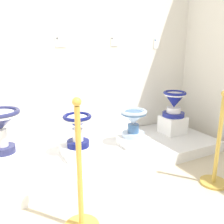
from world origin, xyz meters
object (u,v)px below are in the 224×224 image
Objects in this scene: antique_toilet_tall_cobalt at (0,122)px; antique_toilet_leftmost at (77,126)px; plinth_block_pale_glazed at (133,140)px; antique_toilet_pale_glazed at (133,120)px; antique_toilet_broad_patterned at (174,102)px; stanchion_post_near_left at (80,195)px; info_placard_third at (114,41)px; plinth_block_tall_cobalt at (5,162)px; plinth_block_leftmost at (78,150)px; stanchion_post_near_right at (216,160)px; info_placard_fourth at (157,43)px; info_placard_second at (61,42)px; plinth_block_broad_patterned at (173,125)px.

antique_toilet_leftmost is at bearing 2.56° from antique_toilet_tall_cobalt.
plinth_block_pale_glazed is 0.97× the size of antique_toilet_pale_glazed.
stanchion_post_near_left reaches higher than antique_toilet_broad_patterned.
info_placard_third is at bearing 146.69° from antique_toilet_broad_patterned.
plinth_block_tall_cobalt is at bearing -159.68° from info_placard_third.
antique_toilet_pale_glazed is at bearing -2.81° from plinth_block_leftmost.
stanchion_post_near_left reaches higher than stanchion_post_near_right.
antique_toilet_leftmost is 0.36× the size of stanchion_post_near_left.
antique_toilet_broad_patterned is (1.47, 0.06, 0.11)m from antique_toilet_leftmost.
antique_toilet_tall_cobalt is at bearing -177.44° from plinth_block_leftmost.
antique_toilet_leftmost is 1.82m from info_placard_fourth.
info_placard_second is at bearing 124.76° from stanchion_post_near_right.
plinth_block_leftmost is 1.99m from info_placard_fourth.
stanchion_post_near_right is (-0.39, -1.07, 0.01)m from plinth_block_broad_patterned.
antique_toilet_tall_cobalt is (0.00, 0.00, 0.42)m from plinth_block_tall_cobalt.
antique_toilet_leftmost is 0.39× the size of stanchion_post_near_right.
plinth_block_leftmost is 3.07× the size of info_placard_third.
plinth_block_leftmost is 1.55m from info_placard_third.
info_placard_fourth is (0.75, 0.57, 1.22)m from plinth_block_pale_glazed.
plinth_block_pale_glazed is 0.94× the size of antique_toilet_broad_patterned.
info_placard_third is at bearing 35.27° from plinth_block_leftmost.
info_placard_third reaches higher than plinth_block_leftmost.
antique_toilet_leftmost reaches higher than plinth_block_broad_patterned.
stanchion_post_near_left is (-1.81, -1.51, -1.11)m from info_placard_fourth.
plinth_block_pale_glazed is at bearing -2.81° from plinth_block_leftmost.
info_placard_second is at bearing 180.00° from info_placard_fourth.
plinth_block_pale_glazed is at bearing 41.48° from stanchion_post_near_left.
info_placard_second is 1.91m from stanchion_post_near_left.
stanchion_post_near_left reaches higher than plinth_block_leftmost.
stanchion_post_near_right is at bearing -77.94° from info_placard_third.
plinth_block_leftmost is (0.78, 0.03, -0.05)m from plinth_block_tall_cobalt.
plinth_block_tall_cobalt is 0.94× the size of antique_toilet_broad_patterned.
info_placard_third is 0.12× the size of stanchion_post_near_left.
info_placard_second is 0.13× the size of stanchion_post_near_left.
stanchion_post_near_right is at bearing -109.77° from antique_toilet_broad_patterned.
stanchion_post_near_right is (0.36, -0.98, 0.08)m from plinth_block_pale_glazed.
info_placard_third is at bearing 87.21° from plinth_block_pale_glazed.
antique_toilet_tall_cobalt is 1.58m from plinth_block_pale_glazed.
info_placard_second reaches higher than plinth_block_tall_cobalt.
plinth_block_pale_glazed is (0.73, -0.04, 0.00)m from plinth_block_leftmost.
antique_toilet_tall_cobalt is at bearing -177.44° from antique_toilet_leftmost.
antique_toilet_broad_patterned is (0.74, 0.10, 0.13)m from antique_toilet_pale_glazed.
plinth_block_tall_cobalt is at bearing -177.44° from antique_toilet_leftmost.
info_placard_third is (0.74, -0.00, 0.01)m from info_placard_second.
plinth_block_leftmost is at bearing 116.57° from antique_toilet_leftmost.
info_placard_fourth reaches higher than plinth_block_leftmost.
info_placard_second is 0.89× the size of info_placard_fourth.
stanchion_post_near_left is (-1.06, -0.94, 0.10)m from plinth_block_pale_glazed.
info_placard_second is at bearing 35.62° from plinth_block_tall_cobalt.
info_placard_third is at bearing 20.32° from antique_toilet_tall_cobalt.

